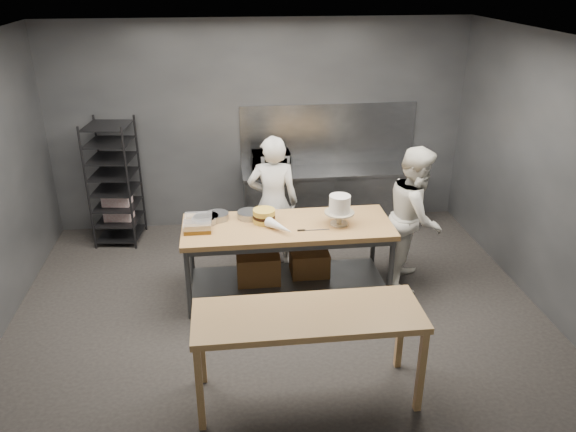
# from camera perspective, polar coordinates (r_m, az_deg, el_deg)

# --- Properties ---
(ground) EXTENTS (6.00, 6.00, 0.00)m
(ground) POSITION_cam_1_polar(r_m,az_deg,el_deg) (6.56, -0.94, -9.52)
(ground) COLOR black
(ground) RESTS_ON ground
(back_wall) EXTENTS (6.00, 0.04, 3.00)m
(back_wall) POSITION_cam_1_polar(r_m,az_deg,el_deg) (8.23, -2.82, 9.10)
(back_wall) COLOR #4C4F54
(back_wall) RESTS_ON ground
(work_table) EXTENTS (2.40, 0.90, 0.92)m
(work_table) POSITION_cam_1_polar(r_m,az_deg,el_deg) (6.59, -0.36, -3.56)
(work_table) COLOR olive
(work_table) RESTS_ON ground
(near_counter) EXTENTS (2.00, 0.70, 0.90)m
(near_counter) POSITION_cam_1_polar(r_m,az_deg,el_deg) (4.95, 2.05, -10.64)
(near_counter) COLOR olive
(near_counter) RESTS_ON ground
(back_counter) EXTENTS (2.60, 0.60, 0.90)m
(back_counter) POSITION_cam_1_polar(r_m,az_deg,el_deg) (8.39, 4.31, 1.80)
(back_counter) COLOR slate
(back_counter) RESTS_ON ground
(splashback_panel) EXTENTS (2.60, 0.02, 0.90)m
(splashback_panel) POSITION_cam_1_polar(r_m,az_deg,el_deg) (8.38, 4.12, 8.27)
(splashback_panel) COLOR slate
(splashback_panel) RESTS_ON back_counter
(speed_rack) EXTENTS (0.68, 0.72, 1.75)m
(speed_rack) POSITION_cam_1_polar(r_m,az_deg,el_deg) (8.17, -17.17, 3.17)
(speed_rack) COLOR black
(speed_rack) RESTS_ON ground
(chef_behind) EXTENTS (0.69, 0.49, 1.76)m
(chef_behind) POSITION_cam_1_polar(r_m,az_deg,el_deg) (7.12, -1.53, 1.35)
(chef_behind) COLOR silver
(chef_behind) RESTS_ON ground
(chef_right) EXTENTS (0.94, 1.04, 1.74)m
(chef_right) POSITION_cam_1_polar(r_m,az_deg,el_deg) (6.91, 12.79, -0.09)
(chef_right) COLOR silver
(chef_right) RESTS_ON ground
(microwave) EXTENTS (0.54, 0.37, 0.30)m
(microwave) POSITION_cam_1_polar(r_m,az_deg,el_deg) (8.07, -1.75, 5.46)
(microwave) COLOR black
(microwave) RESTS_ON back_counter
(frosted_cake_stand) EXTENTS (0.34, 0.34, 0.35)m
(frosted_cake_stand) POSITION_cam_1_polar(r_m,az_deg,el_deg) (6.36, 5.27, 0.97)
(frosted_cake_stand) COLOR #C0B599
(frosted_cake_stand) RESTS_ON work_table
(layer_cake) EXTENTS (0.26, 0.26, 0.16)m
(layer_cake) POSITION_cam_1_polar(r_m,az_deg,el_deg) (6.45, -2.44, 0.00)
(layer_cake) COLOR gold
(layer_cake) RESTS_ON work_table
(cake_pans) EXTENTS (0.81, 0.39, 0.07)m
(cake_pans) POSITION_cam_1_polar(r_m,az_deg,el_deg) (6.56, -6.95, -0.15)
(cake_pans) COLOR gray
(cake_pans) RESTS_ON work_table
(piping_bag) EXTENTS (0.33, 0.37, 0.12)m
(piping_bag) POSITION_cam_1_polar(r_m,az_deg,el_deg) (6.22, -0.83, -1.12)
(piping_bag) COLOR white
(piping_bag) RESTS_ON work_table
(offset_spatula) EXTENTS (0.36, 0.02, 0.02)m
(offset_spatula) POSITION_cam_1_polar(r_m,az_deg,el_deg) (6.28, 2.15, -1.44)
(offset_spatula) COLOR slate
(offset_spatula) RESTS_ON work_table
(pastry_clamshells) EXTENTS (0.32, 0.42, 0.11)m
(pastry_clamshells) POSITION_cam_1_polar(r_m,az_deg,el_deg) (6.41, -9.13, -0.71)
(pastry_clamshells) COLOR brown
(pastry_clamshells) RESTS_ON work_table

